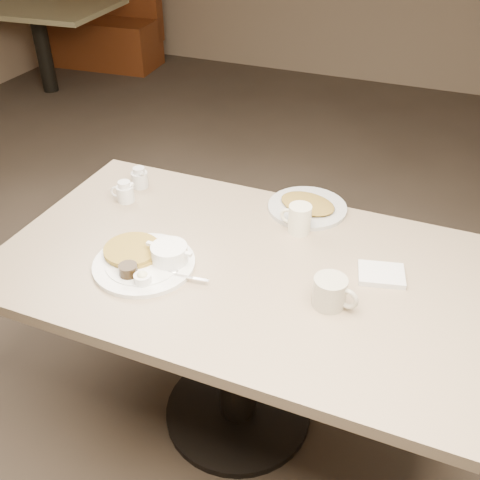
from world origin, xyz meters
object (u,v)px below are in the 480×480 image
at_px(main_plate, 147,259).
at_px(hash_plate, 307,206).
at_px(creamer_left, 125,192).
at_px(coffee_mug_near, 331,292).
at_px(creamer_right, 140,178).
at_px(diner_table, 238,302).
at_px(booth_back_left, 89,23).
at_px(coffee_mug_far, 299,219).

relative_size(main_plate, hash_plate, 1.12).
relative_size(creamer_left, hash_plate, 0.27).
xyz_separation_m(coffee_mug_near, creamer_right, (-0.85, 0.38, -0.01)).
distance_m(diner_table, creamer_right, 0.64).
bearing_deg(hash_plate, creamer_left, -162.77).
height_order(diner_table, coffee_mug_near, coffee_mug_near).
relative_size(coffee_mug_near, booth_back_left, 0.09).
bearing_deg(main_plate, creamer_left, 131.38).
bearing_deg(creamer_right, creamer_left, -87.26).
bearing_deg(coffee_mug_far, main_plate, -136.72).
height_order(creamer_left, hash_plate, creamer_left).
bearing_deg(coffee_mug_near, coffee_mug_far, 121.17).
height_order(diner_table, coffee_mug_far, coffee_mug_far).
relative_size(coffee_mug_far, creamer_right, 1.37).
distance_m(coffee_mug_near, creamer_left, 0.88).
height_order(main_plate, creamer_left, creamer_left).
bearing_deg(hash_plate, booth_back_left, 135.74).
bearing_deg(hash_plate, diner_table, -106.58).
bearing_deg(coffee_mug_near, booth_back_left, 133.48).
xyz_separation_m(main_plate, coffee_mug_far, (0.38, 0.36, 0.03)).
xyz_separation_m(coffee_mug_near, booth_back_left, (-3.32, 3.51, -0.39)).
xyz_separation_m(main_plate, creamer_left, (-0.27, 0.30, 0.01)).
distance_m(main_plate, coffee_mug_far, 0.52).
bearing_deg(diner_table, booth_back_left, 131.31).
bearing_deg(coffee_mug_near, main_plate, -176.43).
bearing_deg(creamer_left, booth_back_left, 127.50).
height_order(diner_table, booth_back_left, booth_back_left).
bearing_deg(creamer_left, main_plate, -48.62).
distance_m(coffee_mug_near, booth_back_left, 4.85).
height_order(diner_table, creamer_right, creamer_right).
bearing_deg(coffee_mug_near, hash_plate, 113.82).
bearing_deg(creamer_left, creamer_right, 92.74).
bearing_deg(booth_back_left, creamer_left, -52.50).
relative_size(creamer_right, hash_plate, 0.24).
bearing_deg(booth_back_left, diner_table, -48.69).
relative_size(main_plate, coffee_mug_near, 2.73).
height_order(creamer_right, hash_plate, creamer_right).
distance_m(creamer_left, booth_back_left, 4.10).
relative_size(coffee_mug_near, hash_plate, 0.41).
relative_size(diner_table, hash_plate, 4.30).
relative_size(coffee_mug_far, hash_plate, 0.32).
bearing_deg(coffee_mug_far, coffee_mug_near, -58.83).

